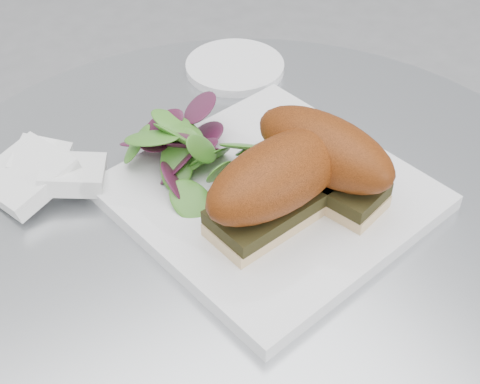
{
  "coord_description": "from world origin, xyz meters",
  "views": [
    {
      "loc": [
        -0.23,
        -0.37,
        1.17
      ],
      "look_at": [
        -0.0,
        0.01,
        0.77
      ],
      "focal_mm": 50.0,
      "sensor_mm": 36.0,
      "label": 1
    }
  ],
  "objects_px": {
    "sandwich_right": "(324,156)",
    "saucer": "(235,67)",
    "sandwich_left": "(279,182)",
    "plate": "(271,196)"
  },
  "relations": [
    {
      "from": "sandwich_right",
      "to": "saucer",
      "type": "relative_size",
      "value": 1.29
    },
    {
      "from": "plate",
      "to": "saucer",
      "type": "height_order",
      "value": "plate"
    },
    {
      "from": "sandwich_left",
      "to": "saucer",
      "type": "distance_m",
      "value": 0.28
    },
    {
      "from": "plate",
      "to": "saucer",
      "type": "distance_m",
      "value": 0.24
    },
    {
      "from": "plate",
      "to": "sandwich_right",
      "type": "height_order",
      "value": "sandwich_right"
    },
    {
      "from": "sandwich_left",
      "to": "saucer",
      "type": "relative_size",
      "value": 1.36
    },
    {
      "from": "plate",
      "to": "sandwich_left",
      "type": "bearing_deg",
      "value": -113.86
    },
    {
      "from": "sandwich_left",
      "to": "sandwich_right",
      "type": "height_order",
      "value": "same"
    },
    {
      "from": "sandwich_right",
      "to": "saucer",
      "type": "height_order",
      "value": "sandwich_right"
    },
    {
      "from": "plate",
      "to": "sandwich_right",
      "type": "xyz_separation_m",
      "value": [
        0.04,
        -0.03,
        0.05
      ]
    }
  ]
}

